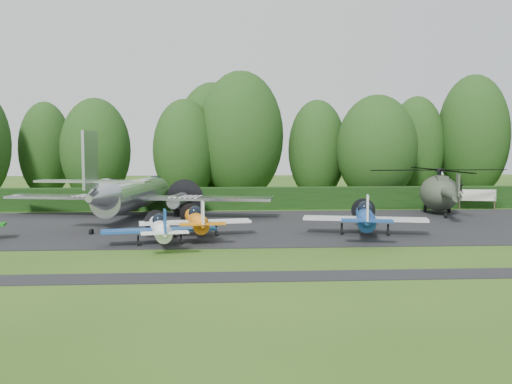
{
  "coord_description": "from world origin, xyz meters",
  "views": [
    {
      "loc": [
        2.38,
        -30.94,
        5.87
      ],
      "look_at": [
        4.93,
        9.85,
        2.5
      ],
      "focal_mm": 40.0,
      "sensor_mm": 36.0,
      "label": 1
    }
  ],
  "objects": [
    {
      "name": "ground",
      "position": [
        0.0,
        0.0,
        0.0
      ],
      "size": [
        160.0,
        160.0,
        0.0
      ],
      "primitive_type": "plane",
      "color": "#274814",
      "rests_on": "ground"
    },
    {
      "name": "apron",
      "position": [
        0.0,
        10.0,
        0.0
      ],
      "size": [
        70.0,
        18.0,
        0.01
      ],
      "primitive_type": "cube",
      "color": "black",
      "rests_on": "ground"
    },
    {
      "name": "taxiway_verge",
      "position": [
        0.0,
        -6.0,
        0.0
      ],
      "size": [
        70.0,
        2.0,
        0.0
      ],
      "primitive_type": "cube",
      "color": "black",
      "rests_on": "ground"
    },
    {
      "name": "hedgerow",
      "position": [
        0.0,
        21.0,
        0.0
      ],
      "size": [
        90.0,
        1.6,
        2.0
      ],
      "primitive_type": "cube",
      "color": "black",
      "rests_on": "ground"
    },
    {
      "name": "transport_plane",
      "position": [
        -4.54,
        14.52,
        1.97
      ],
      "size": [
        22.02,
        16.88,
        7.06
      ],
      "rotation": [
        0.0,
        0.0,
        0.18
      ],
      "color": "silver",
      "rests_on": "ground"
    },
    {
      "name": "light_plane_white",
      "position": [
        -1.13,
        2.04,
        1.07
      ],
      "size": [
        6.67,
        7.01,
        2.56
      ],
      "rotation": [
        0.0,
        0.0,
        -0.18
      ],
      "color": "white",
      "rests_on": "ground"
    },
    {
      "name": "light_plane_orange",
      "position": [
        0.84,
        4.92,
        1.13
      ],
      "size": [
        7.07,
        7.43,
        2.72
      ],
      "rotation": [
        0.0,
        0.0,
        -0.15
      ],
      "color": "orange",
      "rests_on": "ground"
    },
    {
      "name": "light_plane_blue",
      "position": [
        11.63,
        4.86,
        1.27
      ],
      "size": [
        7.96,
        8.37,
        3.06
      ],
      "rotation": [
        0.0,
        0.0,
        0.22
      ],
      "color": "navy",
      "rests_on": "ground"
    },
    {
      "name": "helicopter",
      "position": [
        20.95,
        16.17,
        2.08
      ],
      "size": [
        12.04,
        14.1,
        3.88
      ],
      "rotation": [
        0.0,
        0.0,
        0.21
      ],
      "color": "#343D2F",
      "rests_on": "ground"
    },
    {
      "name": "sign_board",
      "position": [
        25.63,
        19.15,
        1.25
      ],
      "size": [
        3.29,
        0.12,
        1.85
      ],
      "rotation": [
        0.0,
        0.0,
        0.16
      ],
      "color": "#3F3326",
      "rests_on": "ground"
    },
    {
      "name": "tree_0",
      "position": [
        30.62,
        31.38,
        6.84
      ],
      "size": [
        7.84,
        7.84,
        13.71
      ],
      "color": "black",
      "rests_on": "ground"
    },
    {
      "name": "tree_1",
      "position": [
        -10.48,
        28.96,
        5.35
      ],
      "size": [
        7.15,
        7.15,
        10.72
      ],
      "color": "black",
      "rests_on": "ground"
    },
    {
      "name": "tree_3",
      "position": [
        12.81,
        30.21,
        5.36
      ],
      "size": [
        6.23,
        6.23,
        10.75
      ],
      "color": "black",
      "rests_on": "ground"
    },
    {
      "name": "tree_6",
      "position": [
        4.55,
        29.62,
        6.83
      ],
      "size": [
        9.08,
        9.08,
        13.68
      ],
      "color": "black",
      "rests_on": "ground"
    },
    {
      "name": "tree_8",
      "position": [
        -1.31,
        28.79,
        5.31
      ],
      "size": [
        6.63,
        6.63,
        10.65
      ],
      "color": "black",
      "rests_on": "ground"
    },
    {
      "name": "tree_9",
      "position": [
        18.38,
        26.66,
        5.5
      ],
      "size": [
        8.21,
        8.21,
        11.01
      ],
      "color": "black",
      "rests_on": "ground"
    },
    {
      "name": "tree_10",
      "position": [
        24.43,
        32.07,
        5.66
      ],
      "size": [
        6.23,
        6.23,
        11.34
      ],
      "color": "black",
      "rests_on": "ground"
    },
    {
      "name": "tree_11",
      "position": [
        -17.15,
        34.27,
        5.34
      ],
      "size": [
        5.79,
        5.79,
        10.71
      ],
      "color": "black",
      "rests_on": "ground"
    },
    {
      "name": "tree_12",
      "position": [
        1.57,
        34.11,
        6.47
      ],
      "size": [
        8.59,
        8.59,
        12.95
      ],
      "color": "black",
      "rests_on": "ground"
    },
    {
      "name": "tree_13",
      "position": [
        -1.48,
        29.32,
        5.3
      ],
      "size": [
        6.11,
        6.11,
        10.64
      ],
      "color": "black",
      "rests_on": "ground"
    }
  ]
}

